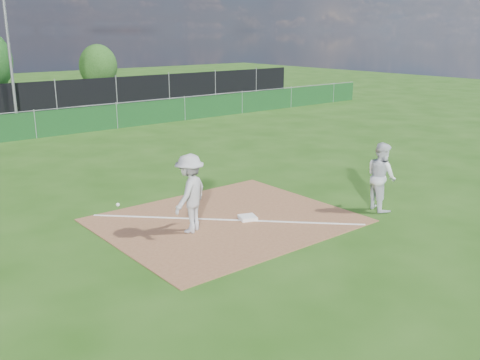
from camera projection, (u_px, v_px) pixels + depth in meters
The scene contains 10 objects.
ground at pixel (82, 158), 20.37m from camera, with size 90.00×90.00×0.00m, color #1F490F.
infield_dirt at pixel (226, 220), 13.65m from camera, with size 6.00×5.00×0.02m, color brown.
foul_line at pixel (226, 220), 13.64m from camera, with size 0.08×7.00×0.01m, color white.
green_fence at pixel (35, 125), 23.94m from camera, with size 44.00×0.05×1.20m, color #0F3815.
light_pole at pixel (8, 43), 29.69m from camera, with size 0.16×0.16×8.00m, color slate.
first_base at pixel (248, 218), 13.69m from camera, with size 0.41×0.41×0.09m, color white.
play_at_first at pixel (190, 193), 12.65m from camera, with size 2.52×1.21×1.89m.
runner at pixel (381, 176), 14.28m from camera, with size 0.90×0.70×1.85m, color silver.
car_right at pixel (20, 93), 35.95m from camera, with size 1.72×4.24×1.23m, color black.
tree_right at pixel (98, 66), 43.81m from camera, with size 3.07×3.07×3.65m.
Camera 1 is at (-7.85, -9.20, 4.68)m, focal length 40.00 mm.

